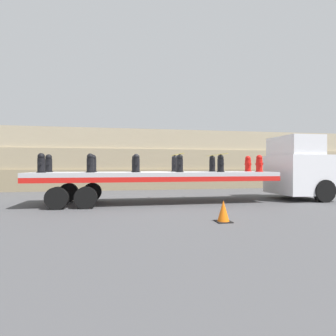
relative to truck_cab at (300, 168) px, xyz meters
name	(u,v)px	position (x,y,z in m)	size (l,w,h in m)	color
ground_plane	(157,203)	(-7.03, 0.00, -1.51)	(120.00, 120.00, 0.00)	#474749
rock_cliff	(142,160)	(-7.03, 7.95, 0.59)	(60.00, 3.30, 4.20)	gray
truck_cab	(300,168)	(0.00, 0.00, 0.00)	(2.36, 2.59, 3.05)	silver
flatbed_trailer	(145,177)	(-7.55, 0.00, -0.38)	(10.40, 2.53, 1.36)	#B2B2B7
fire_hydrant_black_near_0	(41,163)	(-11.63, -0.53, 0.22)	(0.35, 0.49, 0.77)	black
fire_hydrant_black_far_0	(49,164)	(-11.63, 0.53, 0.22)	(0.35, 0.49, 0.77)	black
fire_hydrant_black_near_1	(90,163)	(-9.79, -0.53, 0.22)	(0.35, 0.49, 0.77)	black
fire_hydrant_black_far_1	(93,164)	(-9.79, 0.53, 0.22)	(0.35, 0.49, 0.77)	black
fire_hydrant_black_near_2	(136,163)	(-7.95, -0.53, 0.22)	(0.35, 0.49, 0.77)	black
fire_hydrant_black_far_2	(135,164)	(-7.95, 0.53, 0.22)	(0.35, 0.49, 0.77)	black
fire_hydrant_black_near_3	(180,164)	(-6.11, -0.53, 0.22)	(0.35, 0.49, 0.77)	black
fire_hydrant_black_far_3	(175,164)	(-6.11, 0.53, 0.22)	(0.35, 0.49, 0.77)	black
fire_hydrant_black_near_4	(221,164)	(-4.27, -0.53, 0.22)	(0.35, 0.49, 0.77)	black
fire_hydrant_black_far_4	(212,164)	(-4.27, 0.53, 0.22)	(0.35, 0.49, 0.77)	black
fire_hydrant_red_near_5	(259,164)	(-2.43, -0.53, 0.22)	(0.35, 0.49, 0.77)	red
fire_hydrant_red_far_5	(248,164)	(-2.43, 0.53, 0.22)	(0.35, 0.49, 0.77)	red
cargo_strap_rear	(177,155)	(-6.11, 0.00, 0.62)	(0.05, 2.62, 0.01)	yellow
cargo_strap_middle	(216,155)	(-4.27, 0.00, 0.62)	(0.05, 2.62, 0.01)	yellow
traffic_cone	(223,211)	(-5.67, -4.28, -1.20)	(0.44, 0.44, 0.63)	black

